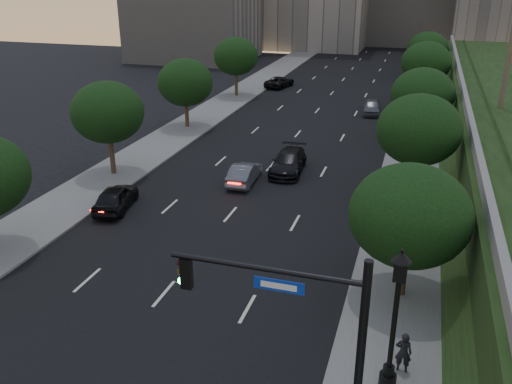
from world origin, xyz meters
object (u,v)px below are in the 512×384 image
(street_lamp, at_px, (394,328))
(pedestrian_b, at_px, (421,248))
(sedan_far_left, at_px, (280,82))
(pedestrian_c, at_px, (379,234))
(traffic_signal_mast, at_px, (320,360))
(sedan_near_left, at_px, (116,197))
(pedestrian_a, at_px, (403,352))
(sedan_far_right, at_px, (372,107))
(sedan_near_right, at_px, (288,162))
(sedan_mid_left, at_px, (244,173))

(street_lamp, height_order, pedestrian_b, street_lamp)
(sedan_far_left, bearing_deg, pedestrian_c, 124.29)
(street_lamp, distance_m, pedestrian_c, 10.22)
(traffic_signal_mast, bearing_deg, pedestrian_b, 78.28)
(sedan_near_left, bearing_deg, pedestrian_c, 165.53)
(sedan_near_left, bearing_deg, pedestrian_a, 139.48)
(sedan_far_left, distance_m, sedan_far_right, 16.10)
(traffic_signal_mast, relative_size, street_lamp, 1.25)
(street_lamp, distance_m, sedan_near_right, 22.29)
(sedan_near_left, relative_size, sedan_mid_left, 1.04)
(sedan_far_right, bearing_deg, sedan_near_left, -118.51)
(sedan_near_left, xyz_separation_m, pedestrian_a, (17.62, -9.97, 0.20))
(traffic_signal_mast, height_order, pedestrian_b, traffic_signal_mast)
(pedestrian_a, xyz_separation_m, pedestrian_c, (-1.69, 9.01, 0.15))
(street_lamp, xyz_separation_m, pedestrian_a, (0.44, 1.02, -1.68))
(sedan_near_left, height_order, sedan_far_left, sedan_near_left)
(traffic_signal_mast, bearing_deg, sedan_near_right, 105.82)
(sedan_near_left, relative_size, sedan_far_right, 1.03)
(sedan_near_right, height_order, sedan_far_right, sedan_near_right)
(sedan_mid_left, xyz_separation_m, sedan_far_left, (-6.04, 32.36, -0.03))
(pedestrian_b, bearing_deg, sedan_far_right, -79.97)
(sedan_far_right, height_order, pedestrian_b, pedestrian_b)
(pedestrian_a, bearing_deg, sedan_far_right, -80.32)
(street_lamp, relative_size, sedan_far_left, 1.16)
(traffic_signal_mast, xyz_separation_m, sedan_far_left, (-15.20, 53.35, -3.00))
(sedan_mid_left, height_order, sedan_near_right, sedan_near_right)
(sedan_mid_left, height_order, pedestrian_a, pedestrian_a)
(street_lamp, bearing_deg, sedan_near_right, 112.93)
(pedestrian_c, bearing_deg, street_lamp, 75.84)
(sedan_far_right, distance_m, pedestrian_a, 38.87)
(traffic_signal_mast, relative_size, sedan_far_left, 1.45)
(sedan_mid_left, relative_size, pedestrian_a, 2.65)
(sedan_far_left, xyz_separation_m, sedan_far_right, (12.41, -10.26, 0.06))
(sedan_near_left, bearing_deg, sedan_far_right, -124.68)
(sedan_far_right, bearing_deg, sedan_near_right, -106.66)
(street_lamp, xyz_separation_m, sedan_far_right, (-4.65, 39.56, -1.90))
(sedan_far_left, relative_size, pedestrian_b, 3.18)
(sedan_far_left, bearing_deg, sedan_near_left, 102.44)
(traffic_signal_mast, height_order, sedan_far_left, traffic_signal_mast)
(sedan_near_left, xyz_separation_m, sedan_near_right, (8.52, 9.46, 0.01))
(sedan_far_right, distance_m, pedestrian_b, 30.63)
(traffic_signal_mast, bearing_deg, pedestrian_c, 87.43)
(pedestrian_b, bearing_deg, sedan_far_left, -66.40)
(sedan_near_right, bearing_deg, pedestrian_b, -52.92)
(sedan_far_left, bearing_deg, pedestrian_a, 122.35)
(pedestrian_b, relative_size, pedestrian_c, 0.79)
(street_lamp, xyz_separation_m, sedan_mid_left, (-11.02, 17.45, -1.93))
(traffic_signal_mast, distance_m, pedestrian_a, 5.78)
(sedan_near_right, xyz_separation_m, pedestrian_c, (7.41, -10.43, 0.34))
(street_lamp, distance_m, sedan_far_right, 39.87)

